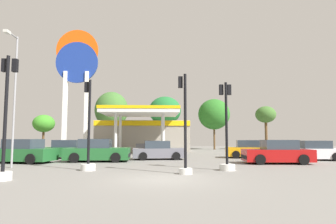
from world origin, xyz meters
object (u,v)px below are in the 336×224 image
(car_2, at_px, (277,153))
(tree_2, at_px, (165,111))
(car_1, at_px, (21,152))
(car_3, at_px, (97,151))
(tree_0, at_px, (44,124))
(tree_1, at_px, (111,110))
(traffic_signal_1, at_px, (88,147))
(corner_streetlamp, at_px, (13,88))
(car_0, at_px, (158,151))
(car_5, at_px, (313,151))
(tree_4, at_px, (266,115))
(traffic_signal_3, at_px, (185,140))
(car_6, at_px, (68,150))
(car_4, at_px, (250,150))
(tree_3, at_px, (214,114))
(traffic_signal_0, at_px, (227,143))
(station_pole_sign, at_px, (77,72))
(traffic_signal_2, at_px, (5,137))

(car_2, xyz_separation_m, tree_2, (-6.95, 22.51, 4.92))
(car_1, xyz_separation_m, tree_2, (10.61, 21.25, 4.90))
(car_3, height_order, tree_0, tree_0)
(car_3, relative_size, tree_1, 0.57)
(car_1, height_order, traffic_signal_1, traffic_signal_1)
(car_1, relative_size, corner_streetlamp, 0.62)
(car_0, relative_size, car_5, 0.97)
(tree_4, bearing_deg, traffic_signal_3, -118.44)
(car_6, bearing_deg, tree_2, 62.67)
(car_2, distance_m, car_5, 4.86)
(tree_1, bearing_deg, car_4, -48.19)
(traffic_signal_1, distance_m, tree_3, 28.79)
(tree_1, bearing_deg, tree_2, 7.52)
(tree_2, distance_m, tree_4, 14.47)
(traffic_signal_3, relative_size, tree_4, 0.79)
(tree_1, bearing_deg, car_6, -93.98)
(car_2, distance_m, tree_3, 22.76)
(car_5, bearing_deg, traffic_signal_0, -142.26)
(car_0, distance_m, tree_2, 19.21)
(car_4, height_order, tree_3, tree_3)
(car_2, xyz_separation_m, car_6, (-15.67, 5.64, -0.02))
(car_3, xyz_separation_m, car_6, (-3.19, 3.52, -0.05))
(car_1, distance_m, car_2, 17.61)
(car_6, bearing_deg, tree_0, 117.27)
(station_pole_sign, bearing_deg, tree_1, 72.82)
(station_pole_sign, relative_size, corner_streetlamp, 1.79)
(tree_1, bearing_deg, traffic_signal_1, -83.78)
(traffic_signal_0, bearing_deg, tree_0, 127.40)
(car_0, xyz_separation_m, tree_1, (-6.56, 17.52, 4.94))
(car_2, height_order, tree_0, tree_0)
(car_3, distance_m, corner_streetlamp, 7.12)
(traffic_signal_2, bearing_deg, traffic_signal_1, 51.84)
(corner_streetlamp, bearing_deg, tree_3, 55.60)
(car_3, distance_m, car_4, 12.81)
(traffic_signal_2, distance_m, tree_1, 28.69)
(car_4, xyz_separation_m, car_6, (-15.60, 0.34, 0.01))
(tree_1, height_order, tree_4, tree_1)
(car_5, height_order, tree_1, tree_1)
(tree_3, bearing_deg, station_pole_sign, -151.85)
(tree_2, bearing_deg, traffic_signal_2, -104.40)
(car_0, bearing_deg, car_1, -164.08)
(traffic_signal_0, distance_m, tree_3, 26.74)
(traffic_signal_1, relative_size, tree_1, 0.60)
(car_6, bearing_deg, car_4, -1.23)
(car_2, xyz_separation_m, tree_0, (-24.21, 22.20, 2.97))
(car_6, relative_size, corner_streetlamp, 0.55)
(tree_1, bearing_deg, car_0, -69.47)
(traffic_signal_3, relative_size, tree_1, 0.60)
(car_0, relative_size, tree_1, 0.53)
(car_1, distance_m, car_5, 21.63)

